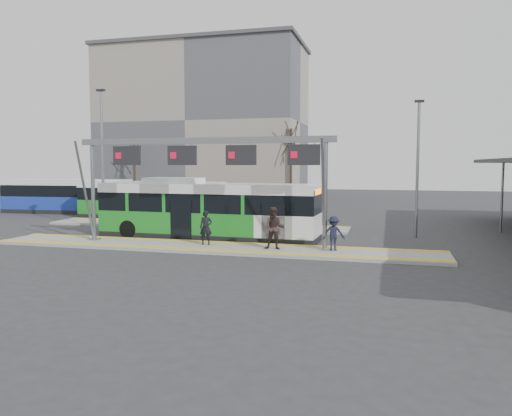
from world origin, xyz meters
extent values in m
plane|color=#2D2D30|center=(0.00, 0.00, 0.00)|extent=(120.00, 120.00, 0.00)
cube|color=gray|center=(0.00, 0.00, 0.07)|extent=(22.00, 3.00, 0.15)
cube|color=gray|center=(-4.00, 8.00, 0.07)|extent=(20.00, 3.00, 0.15)
cube|color=yellow|center=(0.00, 1.15, 0.16)|extent=(22.00, 0.35, 0.02)
cube|color=yellow|center=(0.00, -1.15, 0.16)|extent=(22.00, 0.35, 0.02)
cube|color=yellow|center=(-4.00, 9.15, 0.16)|extent=(20.00, 0.35, 0.02)
cylinder|color=slate|center=(-6.50, 0.30, 2.67)|extent=(0.20, 0.20, 5.05)
cube|color=slate|center=(-6.50, 0.30, 0.18)|extent=(0.50, 0.50, 0.06)
cylinder|color=slate|center=(-6.50, -0.40, 2.67)|extent=(0.12, 1.46, 4.90)
cylinder|color=slate|center=(5.50, 0.30, 2.67)|extent=(0.20, 0.20, 5.05)
cube|color=slate|center=(5.50, 0.30, 0.18)|extent=(0.50, 0.50, 0.06)
cylinder|color=slate|center=(5.50, -0.40, 2.67)|extent=(0.12, 1.46, 4.90)
cube|color=slate|center=(-0.50, 0.30, 5.20)|extent=(13.00, 0.25, 0.30)
cube|color=black|center=(-4.50, 0.30, 4.50)|extent=(1.50, 0.12, 0.95)
cube|color=red|center=(-4.95, 0.23, 4.50)|extent=(0.32, 0.02, 0.32)
cube|color=black|center=(-1.50, 0.30, 4.50)|extent=(1.50, 0.12, 0.95)
cube|color=red|center=(-1.95, 0.23, 4.50)|extent=(0.32, 0.02, 0.32)
cube|color=black|center=(1.50, 0.30, 4.50)|extent=(1.50, 0.12, 0.95)
cube|color=red|center=(1.05, 0.23, 4.50)|extent=(0.32, 0.02, 0.32)
cube|color=black|center=(4.50, 0.30, 4.50)|extent=(1.50, 0.12, 0.95)
cube|color=red|center=(4.05, 0.23, 4.50)|extent=(0.32, 0.02, 0.32)
cylinder|color=slate|center=(14.80, 10.00, 2.15)|extent=(0.14, 0.14, 4.30)
cube|color=gray|center=(-14.00, 36.00, 9.00)|extent=(24.00, 12.00, 18.00)
cube|color=#3F3F42|center=(-14.00, 36.00, 18.20)|extent=(24.50, 12.50, 0.40)
cube|color=black|center=(-1.24, 3.10, 0.18)|extent=(12.19, 2.97, 0.35)
cube|color=#1B7F21|center=(-1.24, 3.10, 0.93)|extent=(12.19, 2.97, 1.16)
cube|color=black|center=(-1.24, 3.10, 2.02)|extent=(12.18, 2.90, 1.01)
cube|color=white|center=(-1.24, 3.10, 2.77)|extent=(12.19, 2.97, 0.50)
cube|color=orange|center=(4.80, 2.90, 2.67)|extent=(0.11, 1.80, 0.28)
cube|color=white|center=(-3.26, 3.17, 3.18)|extent=(3.08, 1.90, 0.30)
cylinder|color=black|center=(-5.51, 2.10, 0.50)|extent=(1.02, 0.34, 1.01)
cylinder|color=black|center=(-5.44, 4.38, 0.50)|extent=(1.02, 0.34, 1.01)
cylinder|color=black|center=(2.35, 1.84, 0.50)|extent=(1.02, 0.34, 1.01)
cylinder|color=black|center=(2.43, 4.12, 0.50)|extent=(1.02, 0.34, 1.01)
cube|color=black|center=(-8.99, 11.62, 0.16)|extent=(11.14, 2.47, 0.32)
cube|color=#1B7F21|center=(-8.99, 11.62, 0.86)|extent=(11.14, 2.47, 1.07)
cube|color=black|center=(-8.99, 11.62, 1.85)|extent=(11.14, 2.40, 0.93)
cube|color=white|center=(-8.99, 11.62, 2.55)|extent=(11.14, 2.47, 0.46)
cylinder|color=black|center=(-12.90, 10.63, 0.46)|extent=(0.93, 0.29, 0.93)
cylinder|color=black|center=(-12.88, 12.69, 0.46)|extent=(0.93, 0.29, 0.93)
cylinder|color=black|center=(-5.67, 10.56, 0.46)|extent=(0.93, 0.29, 0.93)
cylinder|color=black|center=(-5.65, 12.62, 0.46)|extent=(0.93, 0.29, 0.93)
cube|color=black|center=(-17.79, 13.69, 0.16)|extent=(10.93, 2.98, 0.33)
cube|color=#1A359E|center=(-17.79, 13.69, 0.87)|extent=(10.93, 2.98, 1.08)
cube|color=black|center=(-17.79, 13.69, 1.88)|extent=(10.92, 2.91, 0.94)
cube|color=white|center=(-17.79, 13.69, 2.59)|extent=(10.93, 2.98, 0.47)
cylinder|color=black|center=(-21.52, 12.44, 0.47)|extent=(0.95, 0.33, 0.94)
cylinder|color=black|center=(-21.63, 14.53, 0.47)|extent=(0.95, 0.33, 0.94)
cylinder|color=black|center=(-14.50, 12.82, 0.47)|extent=(0.95, 0.33, 0.94)
cylinder|color=black|center=(-14.61, 14.92, 0.47)|extent=(0.95, 0.33, 0.94)
imported|color=black|center=(-0.29, 0.29, 0.98)|extent=(0.69, 0.54, 1.67)
imported|color=#2E211F|center=(3.24, -0.16, 1.13)|extent=(1.01, 0.81, 1.96)
imported|color=black|center=(5.91, 0.25, 0.93)|extent=(1.15, 0.89, 1.57)
cylinder|color=#382B21|center=(-2.48, 30.49, 3.28)|extent=(0.28, 0.28, 6.57)
cylinder|color=#382B21|center=(-1.82, 29.68, 3.92)|extent=(0.28, 0.28, 7.83)
cylinder|color=#382B21|center=(-19.37, 28.20, 3.12)|extent=(0.28, 0.28, 6.25)
cylinder|color=slate|center=(-8.53, 4.50, 4.25)|extent=(0.16, 0.16, 8.49)
cube|color=black|center=(-8.53, 4.50, 8.49)|extent=(0.50, 0.25, 0.12)
cylinder|color=slate|center=(9.78, 6.37, 3.74)|extent=(0.16, 0.16, 7.48)
cube|color=black|center=(9.78, 6.37, 7.48)|extent=(0.50, 0.25, 0.12)
camera|label=1|loc=(8.33, -22.38, 4.06)|focal=35.00mm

